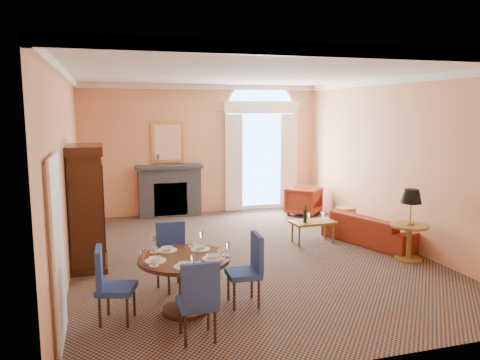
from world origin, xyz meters
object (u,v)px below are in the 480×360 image
object	(u,v)px
armchair	(303,201)
dining_table	(184,271)
armoire	(87,209)
coffee_table	(313,222)
sofa	(371,229)
side_table	(410,217)

from	to	relation	value
armchair	dining_table	bearing A→B (deg)	6.28
armoire	coffee_table	world-z (taller)	armoire
armoire	sofa	world-z (taller)	armoire
sofa	coffee_table	size ratio (longest dim) A/B	2.24
dining_table	side_table	size ratio (longest dim) A/B	0.96
dining_table	sofa	world-z (taller)	dining_table
armchair	coffee_table	world-z (taller)	coffee_table
armoire	dining_table	size ratio (longest dim) A/B	1.73
side_table	armchair	bearing A→B (deg)	94.59
dining_table	sofa	size ratio (longest dim) A/B	0.60
sofa	armchair	size ratio (longest dim) A/B	2.54
armoire	coffee_table	xyz separation A→B (m)	(4.18, 0.19, -0.57)
sofa	coffee_table	bearing A→B (deg)	52.69
coffee_table	side_table	distance (m)	1.89
armchair	coffee_table	distance (m)	2.47
side_table	armoire	bearing A→B (deg)	166.63
dining_table	coffee_table	xyz separation A→B (m)	(2.95, 2.45, -0.15)
dining_table	side_table	bearing A→B (deg)	13.58
dining_table	armchair	bearing A→B (deg)	51.57
sofa	armchair	xyz separation A→B (m)	(-0.25, 2.67, 0.06)
armoire	coffee_table	size ratio (longest dim) A/B	2.32
armchair	coffee_table	xyz separation A→B (m)	(-0.84, -2.33, 0.06)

